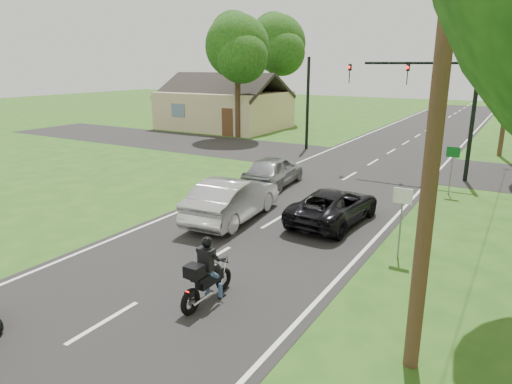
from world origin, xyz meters
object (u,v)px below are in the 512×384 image
utility_pole_far (511,72)px  sign_white (402,206)px  silver_suv (274,171)px  utility_pole_near (439,93)px  silver_sedan (233,199)px  motorcycle_rider (206,277)px  dark_suv (334,206)px  traffic_signal (434,94)px  sign_green (452,159)px

utility_pole_far → sign_white: utility_pole_far is taller
silver_suv → utility_pole_near: size_ratio=0.43×
silver_sedan → sign_white: bearing=171.4°
silver_sedan → silver_suv: silver_sedan is taller
motorcycle_rider → dark_suv: motorcycle_rider is taller
utility_pole_near → utility_pole_far: size_ratio=1.00×
silver_sedan → traffic_signal: (4.74, 10.68, 3.34)m
silver_sedan → silver_suv: (-1.04, 5.01, -0.06)m
utility_pole_far → sign_white: bearing=-94.5°
utility_pole_far → traffic_signal: bearing=-109.7°
silver_sedan → sign_white: sign_white is taller
sign_green → utility_pole_far: bearing=83.3°
motorcycle_rider → utility_pole_near: (4.78, 0.09, 4.42)m
traffic_signal → sign_green: 4.24m
dark_suv → motorcycle_rider: bearing=89.4°
motorcycle_rider → utility_pole_far: bearing=78.7°
silver_suv → sign_white: 8.97m
utility_pole_near → traffic_signal: bearing=100.1°
silver_sedan → traffic_signal: 12.15m
utility_pole_near → utility_pole_far: bearing=90.0°
utility_pole_far → silver_suv: bearing=-122.3°
utility_pole_near → sign_green: size_ratio=4.71×
silver_suv → sign_green: size_ratio=2.00×
traffic_signal → sign_green: size_ratio=3.00×
dark_suv → silver_sedan: bearing=29.1°
dark_suv → sign_white: bearing=148.6°
sign_green → dark_suv: bearing=-116.3°
silver_suv → utility_pole_far: size_ratio=0.43×
silver_suv → sign_white: size_ratio=2.00×
dark_suv → sign_white: (2.80, -1.94, 0.97)m
silver_sedan → utility_pole_near: 10.22m
silver_suv → sign_white: bearing=137.9°
dark_suv → sign_green: bearing=-113.0°
sign_white → sign_green: same height
dark_suv → traffic_signal: (1.44, 9.08, 3.51)m
utility_pole_near → silver_suv: bearing=129.9°
traffic_signal → utility_pole_far: utility_pole_far is taller
motorcycle_rider → silver_suv: motorcycle_rider is taller
silver_sedan → traffic_signal: size_ratio=0.75×
silver_suv → utility_pole_far: (8.64, 13.67, 4.35)m
motorcycle_rider → sign_green: size_ratio=0.91×
utility_pole_far → sign_green: utility_pole_far is taller
silver_sedan → sign_white: size_ratio=2.25×
dark_suv → sign_green: size_ratio=2.09×
silver_sedan → utility_pole_near: utility_pole_near is taller
motorcycle_rider → traffic_signal: bearing=83.1°
motorcycle_rider → traffic_signal: size_ratio=0.30×
sign_white → silver_suv: bearing=143.2°
dark_suv → silver_suv: (-4.34, 3.42, 0.11)m
sign_white → sign_green: 8.00m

